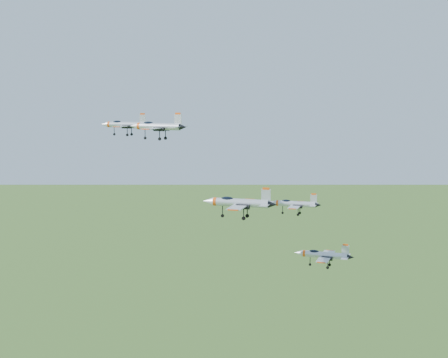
# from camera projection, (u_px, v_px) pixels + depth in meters

# --- Properties ---
(jet_lead) EXTENTS (12.23, 10.11, 3.27)m
(jet_lead) POSITION_uv_depth(u_px,v_px,m) (125.00, 124.00, 140.41)
(jet_lead) COLOR silver
(jet_left_high) EXTENTS (12.78, 10.73, 3.43)m
(jet_left_high) POSITION_uv_depth(u_px,v_px,m) (157.00, 126.00, 122.12)
(jet_left_high) COLOR silver
(jet_right_high) EXTENTS (13.43, 11.09, 3.59)m
(jet_right_high) POSITION_uv_depth(u_px,v_px,m) (238.00, 203.00, 107.93)
(jet_right_high) COLOR silver
(jet_left_low) EXTENTS (10.49, 8.67, 2.81)m
(jet_left_low) POSITION_uv_depth(u_px,v_px,m) (294.00, 204.00, 121.72)
(jet_left_low) COLOR silver
(jet_right_low) EXTENTS (10.80, 8.97, 2.89)m
(jet_right_low) POSITION_uv_depth(u_px,v_px,m) (323.00, 255.00, 111.19)
(jet_right_low) COLOR silver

